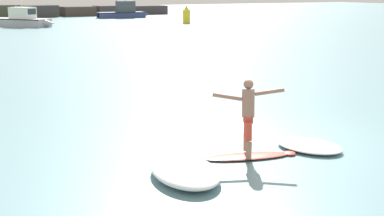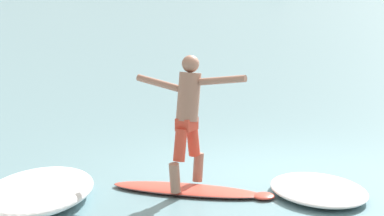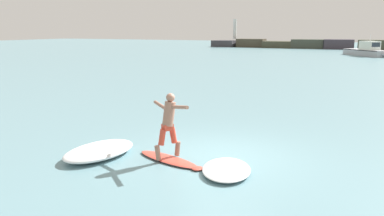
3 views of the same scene
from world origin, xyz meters
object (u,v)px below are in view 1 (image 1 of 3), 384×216
surfboard (249,156)px  small_boat_offshore (123,12)px  fishing_boat_near_jetty (20,20)px  surfer (248,111)px  channel_marker_buoy (187,15)px

surfboard → small_boat_offshore: bearing=70.9°
surfboard → fishing_boat_near_jetty: fishing_boat_near_jetty is taller
surfer → channel_marker_buoy: 46.98m
surfboard → fishing_boat_near_jetty: 45.64m
surfboard → surfer: (-0.02, 0.05, 1.03)m
channel_marker_buoy → surfboard: bearing=-116.7°
surfboard → small_boat_offshore: 58.65m
channel_marker_buoy → fishing_boat_near_jetty: bearing=168.5°
small_boat_offshore → surfboard: bearing=-109.1°
surfer → fishing_boat_near_jetty: fishing_boat_near_jetty is taller
small_boat_offshore → channel_marker_buoy: small_boat_offshore is taller
surfer → fishing_boat_near_jetty: 45.60m
fishing_boat_near_jetty → channel_marker_buoy: fishing_boat_near_jetty is taller
surfboard → surfer: size_ratio=1.28×
fishing_boat_near_jetty → channel_marker_buoy: (16.81, -3.43, 0.19)m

